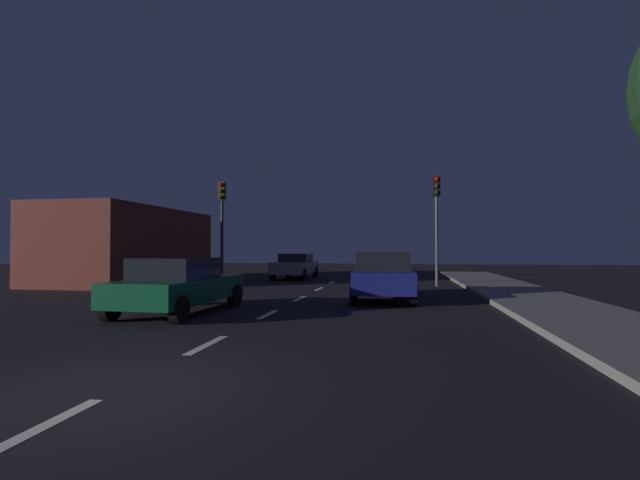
{
  "coord_description": "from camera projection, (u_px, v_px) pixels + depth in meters",
  "views": [
    {
      "loc": [
        3.31,
        -5.08,
        1.68
      ],
      "look_at": [
        -0.18,
        15.29,
        2.06
      ],
      "focal_mm": 26.12,
      "sensor_mm": 36.0,
      "label": 1
    }
  ],
  "objects": [
    {
      "name": "lane_stripe_fifth",
      "position": [
        319.0,
        289.0,
        19.33
      ],
      "size": [
        0.16,
        1.6,
        0.01
      ],
      "primitive_type": "cube",
      "color": "silver",
      "rests_on": "ground_plane"
    },
    {
      "name": "car_stopped_ahead",
      "position": [
        382.0,
        276.0,
        15.28
      ],
      "size": [
        2.17,
        4.47,
        1.57
      ],
      "color": "navy",
      "rests_on": "ground_plane"
    },
    {
      "name": "lane_stripe_nearest",
      "position": [
        42.0,
        427.0,
        4.35
      ],
      "size": [
        0.16,
        1.6,
        0.01
      ],
      "primitive_type": "cube",
      "color": "silver",
      "rests_on": "ground_plane"
    },
    {
      "name": "ground_plane",
      "position": [
        274.0,
        311.0,
        12.44
      ],
      "size": [
        80.0,
        80.0,
        0.0
      ],
      "primitive_type": "plane",
      "color": "black"
    },
    {
      "name": "lane_stripe_third",
      "position": [
        268.0,
        314.0,
        11.84
      ],
      "size": [
        0.16,
        1.6,
        0.01
      ],
      "primitive_type": "cube",
      "color": "silver",
      "rests_on": "ground_plane"
    },
    {
      "name": "lane_stripe_second",
      "position": [
        207.0,
        345.0,
        8.1
      ],
      "size": [
        0.16,
        1.6,
        0.01
      ],
      "primitive_type": "cube",
      "color": "silver",
      "rests_on": "ground_plane"
    },
    {
      "name": "sidewalk_curb_right",
      "position": [
        576.0,
        315.0,
        11.17
      ],
      "size": [
        3.0,
        40.0,
        0.15
      ],
      "primitive_type": "cube",
      "color": "gray",
      "rests_on": "ground_plane"
    },
    {
      "name": "car_adjacent_lane",
      "position": [
        178.0,
        285.0,
        12.04
      ],
      "size": [
        2.11,
        4.38,
        1.44
      ],
      "color": "#0F4C2D",
      "rests_on": "ground_plane"
    },
    {
      "name": "lane_stripe_sixth",
      "position": [
        332.0,
        282.0,
        23.08
      ],
      "size": [
        0.16,
        1.6,
        0.01
      ],
      "primitive_type": "cube",
      "color": "silver",
      "rests_on": "ground_plane"
    },
    {
      "name": "lane_stripe_fourth",
      "position": [
        300.0,
        299.0,
        15.59
      ],
      "size": [
        0.16,
        1.6,
        0.01
      ],
      "primitive_type": "cube",
      "color": "silver",
      "rests_on": "ground_plane"
    },
    {
      "name": "traffic_signal_left",
      "position": [
        222.0,
        212.0,
        22.37
      ],
      "size": [
        0.32,
        0.38,
        4.9
      ],
      "color": "#2D2D30",
      "rests_on": "ground_plane"
    },
    {
      "name": "car_oncoming_far",
      "position": [
        295.0,
        266.0,
        26.08
      ],
      "size": [
        1.98,
        4.29,
        1.41
      ],
      "color": "gray",
      "rests_on": "ground_plane"
    },
    {
      "name": "storefront_left",
      "position": [
        130.0,
        245.0,
        23.7
      ],
      "size": [
        4.53,
        9.95,
        3.7
      ],
      "primitive_type": "cube",
      "color": "maroon",
      "rests_on": "ground_plane"
    },
    {
      "name": "traffic_signal_right",
      "position": [
        437.0,
        209.0,
        20.67
      ],
      "size": [
        0.32,
        0.38,
        4.91
      ],
      "color": "#4C4C51",
      "rests_on": "ground_plane"
    }
  ]
}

